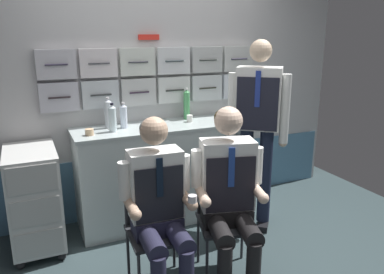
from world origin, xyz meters
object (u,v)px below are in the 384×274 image
object	(u,v)px
service_trolley	(34,197)
sparkling_bottle_green	(113,118)
folding_chair_center	(224,207)
crew_member_left	(159,202)
crew_member_center	(229,190)
crew_member_standing	(258,119)
folding_chair_left	(153,216)
paper_cup_blue	(190,118)

from	to	relation	value
service_trolley	sparkling_bottle_green	size ratio (longest dim) A/B	3.45
folding_chair_center	crew_member_left	bearing A→B (deg)	-170.78
service_trolley	crew_member_center	xyz separation A→B (m)	(1.26, -1.03, 0.25)
folding_chair_center	crew_member_standing	xyz separation A→B (m)	(0.59, 0.48, 0.53)
service_trolley	folding_chair_left	distance (m)	1.12
service_trolley	folding_chair_left	bearing A→B (deg)	-46.62
paper_cup_blue	folding_chair_left	bearing A→B (deg)	-126.85
service_trolley	folding_chair_center	size ratio (longest dim) A/B	1.05
crew_member_center	service_trolley	bearing A→B (deg)	140.68
folding_chair_left	crew_member_standing	size ratio (longest dim) A/B	0.48
folding_chair_center	paper_cup_blue	world-z (taller)	paper_cup_blue
sparkling_bottle_green	crew_member_center	bearing A→B (deg)	-61.86
crew_member_standing	paper_cup_blue	distance (m)	0.68
paper_cup_blue	sparkling_bottle_green	bearing A→B (deg)	-174.19
crew_member_left	paper_cup_blue	xyz separation A→B (m)	(0.70, 1.08, 0.29)
crew_member_left	crew_member_standing	bearing A→B (deg)	26.53
folding_chair_left	sparkling_bottle_green	distance (m)	1.01
crew_member_standing	paper_cup_blue	size ratio (longest dim) A/B	25.82
service_trolley	crew_member_standing	bearing A→B (deg)	-12.05
folding_chair_center	folding_chair_left	bearing A→B (deg)	172.45
crew_member_center	crew_member_standing	bearing A→B (deg)	44.83
folding_chair_left	crew_member_center	size ratio (longest dim) A/B	0.64
folding_chair_left	folding_chair_center	xyz separation A→B (m)	(0.54, -0.07, 0.00)
folding_chair_center	crew_member_center	world-z (taller)	crew_member_center
crew_member_left	sparkling_bottle_green	distance (m)	1.07
crew_member_standing	folding_chair_left	bearing A→B (deg)	-160.12
folding_chair_center	crew_member_center	bearing A→B (deg)	-105.12
folding_chair_center	crew_member_center	distance (m)	0.26
service_trolley	crew_member_left	bearing A→B (deg)	-51.98
crew_member_standing	sparkling_bottle_green	distance (m)	1.28
crew_member_standing	crew_member_left	bearing A→B (deg)	-153.47
service_trolley	crew_member_center	distance (m)	1.65
crew_member_left	paper_cup_blue	distance (m)	1.32
crew_member_center	paper_cup_blue	xyz separation A→B (m)	(0.20, 1.14, 0.27)
sparkling_bottle_green	service_trolley	bearing A→B (deg)	-177.45
crew_member_center	paper_cup_blue	bearing A→B (deg)	80.28
folding_chair_center	sparkling_bottle_green	size ratio (longest dim) A/B	3.29
service_trolley	crew_member_center	bearing A→B (deg)	-39.32
paper_cup_blue	crew_member_left	bearing A→B (deg)	-122.88
crew_member_left	crew_member_center	distance (m)	0.51
service_trolley	crew_member_standing	xyz separation A→B (m)	(1.90, -0.40, 0.58)
service_trolley	folding_chair_left	world-z (taller)	service_trolley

